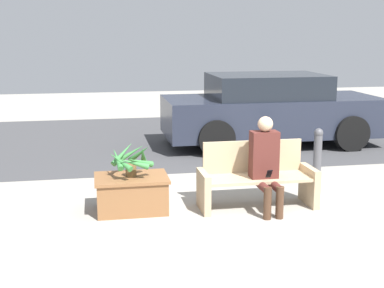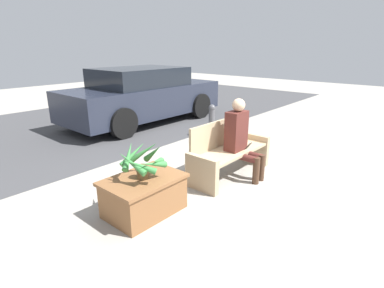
% 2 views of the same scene
% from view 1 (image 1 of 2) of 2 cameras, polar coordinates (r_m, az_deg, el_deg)
% --- Properties ---
extents(ground_plane, '(30.00, 30.00, 0.00)m').
position_cam_1_polar(ground_plane, '(6.90, 7.51, -8.23)').
color(ground_plane, '#9E998E').
extents(road_surface, '(20.00, 6.00, 0.01)m').
position_cam_1_polar(road_surface, '(12.05, -0.51, 0.67)').
color(road_surface, '#424244').
rests_on(road_surface, ground_plane).
extents(bench, '(1.59, 0.57, 0.88)m').
position_cam_1_polar(bench, '(7.38, 6.87, -3.63)').
color(bench, tan).
rests_on(bench, ground_plane).
extents(person_seated, '(0.37, 0.60, 1.27)m').
position_cam_1_polar(person_seated, '(7.16, 7.88, -1.81)').
color(person_seated, '#51231E').
rests_on(person_seated, ground_plane).
extents(planter_box, '(0.97, 0.69, 0.48)m').
position_cam_1_polar(planter_box, '(7.21, -6.46, -5.14)').
color(planter_box, brown).
rests_on(planter_box, ground_plane).
extents(potted_plant, '(0.61, 0.59, 0.45)m').
position_cam_1_polar(potted_plant, '(7.08, -6.54, -1.62)').
color(potted_plant, brown).
rests_on(potted_plant, planter_box).
extents(parked_car, '(4.48, 1.98, 1.49)m').
position_cam_1_polar(parked_car, '(11.35, 8.35, 3.65)').
color(parked_car, '#232838').
rests_on(parked_car, ground_plane).
extents(bollard_post, '(0.15, 0.15, 0.77)m').
position_cam_1_polar(bollard_post, '(9.29, 13.27, -0.55)').
color(bollard_post, '#4C4C51').
rests_on(bollard_post, ground_plane).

